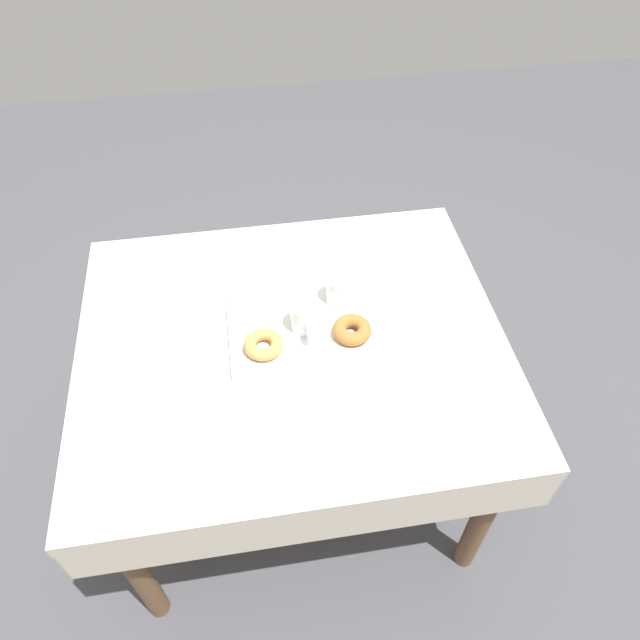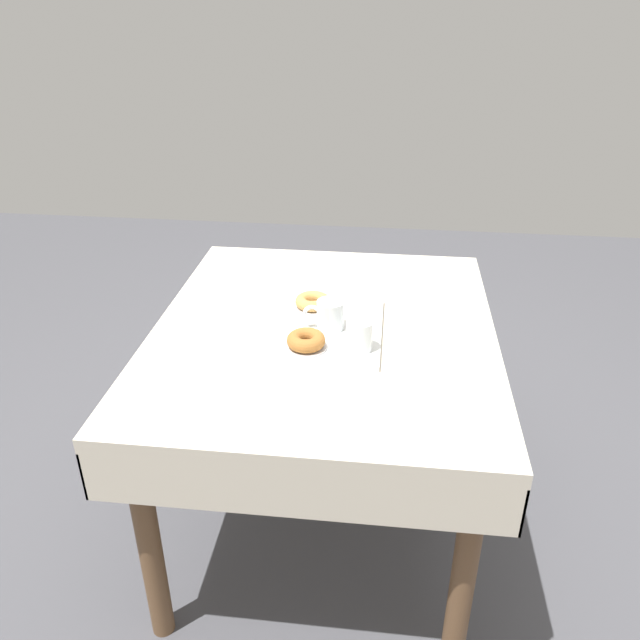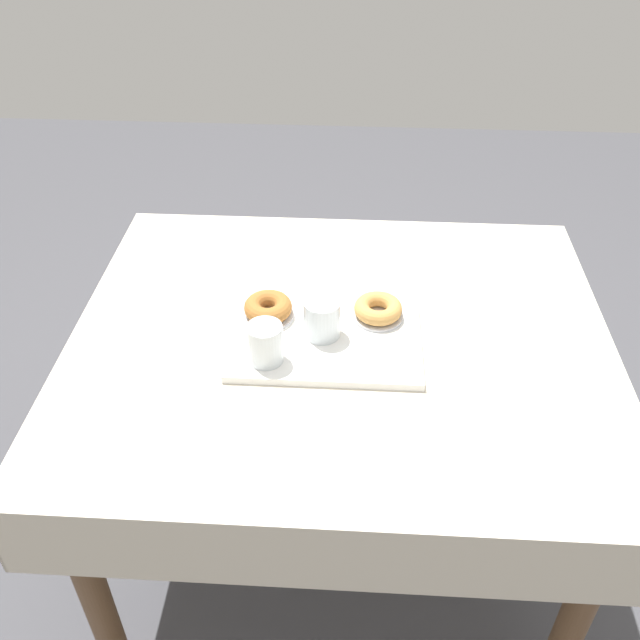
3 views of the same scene
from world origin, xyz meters
name	(u,v)px [view 1 (image 1 of 3)]	position (x,y,z in m)	size (l,w,h in m)	color
ground_plane	(299,468)	(0.00, 0.00, 0.00)	(6.00, 6.00, 0.00)	#47474C
dining_table	(293,359)	(0.00, 0.00, 0.67)	(1.19, 1.01, 0.76)	beige
serving_tray	(302,328)	(0.03, 0.02, 0.77)	(0.41, 0.30, 0.02)	white
tea_mug_left	(305,318)	(0.04, 0.02, 0.82)	(0.08, 0.12, 0.09)	white
water_glass_near	(338,290)	(0.15, 0.11, 0.82)	(0.07, 0.07, 0.09)	white
donut_plate_left	(352,335)	(0.16, -0.03, 0.78)	(0.11, 0.11, 0.01)	silver
sugar_donut_left	(352,330)	(0.16, -0.03, 0.80)	(0.11, 0.11, 0.04)	#A3662D
donut_plate_right	(264,349)	(-0.08, -0.04, 0.78)	(0.11, 0.11, 0.01)	silver
sugar_donut_right	(264,345)	(-0.08, -0.04, 0.80)	(0.11, 0.11, 0.03)	tan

